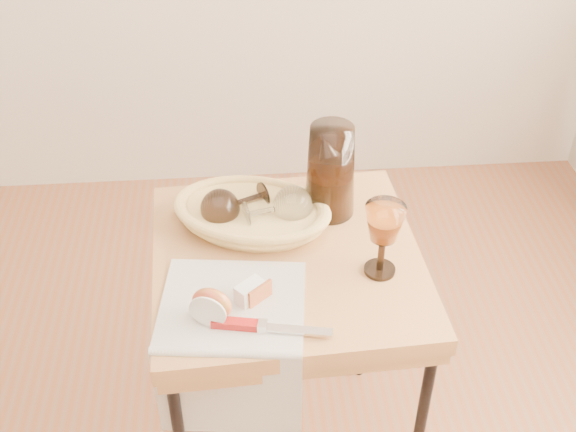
{
  "coord_description": "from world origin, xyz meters",
  "views": [
    {
      "loc": [
        0.4,
        -0.69,
        1.72
      ],
      "look_at": [
        0.49,
        0.44,
        0.84
      ],
      "focal_mm": 45.2,
      "sensor_mm": 36.0,
      "label": 1
    }
  ],
  "objects_px": {
    "goblet_lying_b": "(273,209)",
    "wine_goblet": "(383,240)",
    "bread_basket": "(252,216)",
    "goblet_lying_a": "(239,202)",
    "apple_half": "(212,304)",
    "pitcher": "(331,171)",
    "side_table": "(287,367)",
    "table_knife": "(267,326)",
    "tea_towel": "(232,305)"
  },
  "relations": [
    {
      "from": "goblet_lying_b",
      "to": "wine_goblet",
      "type": "bearing_deg",
      "value": -50.05
    },
    {
      "from": "bread_basket",
      "to": "goblet_lying_a",
      "type": "distance_m",
      "value": 0.04
    },
    {
      "from": "apple_half",
      "to": "wine_goblet",
      "type": "bearing_deg",
      "value": 37.68
    },
    {
      "from": "pitcher",
      "to": "goblet_lying_a",
      "type": "bearing_deg",
      "value": 165.03
    },
    {
      "from": "pitcher",
      "to": "wine_goblet",
      "type": "distance_m",
      "value": 0.23
    },
    {
      "from": "side_table",
      "to": "goblet_lying_a",
      "type": "distance_m",
      "value": 0.44
    },
    {
      "from": "table_knife",
      "to": "wine_goblet",
      "type": "bearing_deg",
      "value": 42.67
    },
    {
      "from": "table_knife",
      "to": "bread_basket",
      "type": "bearing_deg",
      "value": 103.36
    },
    {
      "from": "tea_towel",
      "to": "table_knife",
      "type": "relative_size",
      "value": 1.26
    },
    {
      "from": "bread_basket",
      "to": "apple_half",
      "type": "distance_m",
      "value": 0.3
    },
    {
      "from": "goblet_lying_a",
      "to": "tea_towel",
      "type": "bearing_deg",
      "value": 60.85
    },
    {
      "from": "side_table",
      "to": "bread_basket",
      "type": "height_order",
      "value": "bread_basket"
    },
    {
      "from": "bread_basket",
      "to": "goblet_lying_a",
      "type": "xyz_separation_m",
      "value": [
        -0.03,
        0.01,
        0.03
      ]
    },
    {
      "from": "goblet_lying_a",
      "to": "wine_goblet",
      "type": "xyz_separation_m",
      "value": [
        0.28,
        -0.19,
        0.03
      ]
    },
    {
      "from": "apple_half",
      "to": "table_knife",
      "type": "distance_m",
      "value": 0.11
    },
    {
      "from": "side_table",
      "to": "bread_basket",
      "type": "xyz_separation_m",
      "value": [
        -0.07,
        0.11,
        0.39
      ]
    },
    {
      "from": "tea_towel",
      "to": "bread_basket",
      "type": "bearing_deg",
      "value": 85.63
    },
    {
      "from": "bread_basket",
      "to": "pitcher",
      "type": "xyz_separation_m",
      "value": [
        0.18,
        0.04,
        0.08
      ]
    },
    {
      "from": "goblet_lying_b",
      "to": "apple_half",
      "type": "relative_size",
      "value": 1.82
    },
    {
      "from": "side_table",
      "to": "apple_half",
      "type": "bearing_deg",
      "value": -131.57
    },
    {
      "from": "pitcher",
      "to": "apple_half",
      "type": "distance_m",
      "value": 0.42
    },
    {
      "from": "side_table",
      "to": "tea_towel",
      "type": "xyz_separation_m",
      "value": [
        -0.12,
        -0.14,
        0.36
      ]
    },
    {
      "from": "goblet_lying_a",
      "to": "goblet_lying_b",
      "type": "height_order",
      "value": "same"
    },
    {
      "from": "wine_goblet",
      "to": "apple_half",
      "type": "xyz_separation_m",
      "value": [
        -0.34,
        -0.11,
        -0.04
      ]
    },
    {
      "from": "tea_towel",
      "to": "apple_half",
      "type": "bearing_deg",
      "value": -130.74
    },
    {
      "from": "pitcher",
      "to": "wine_goblet",
      "type": "bearing_deg",
      "value": -92.59
    },
    {
      "from": "bread_basket",
      "to": "wine_goblet",
      "type": "height_order",
      "value": "wine_goblet"
    },
    {
      "from": "wine_goblet",
      "to": "table_knife",
      "type": "relative_size",
      "value": 0.75
    },
    {
      "from": "bread_basket",
      "to": "goblet_lying_b",
      "type": "bearing_deg",
      "value": -4.8
    },
    {
      "from": "goblet_lying_a",
      "to": "pitcher",
      "type": "xyz_separation_m",
      "value": [
        0.2,
        0.03,
        0.05
      ]
    },
    {
      "from": "tea_towel",
      "to": "goblet_lying_a",
      "type": "relative_size",
      "value": 1.99
    },
    {
      "from": "bread_basket",
      "to": "pitcher",
      "type": "bearing_deg",
      "value": 30.23
    },
    {
      "from": "pitcher",
      "to": "tea_towel",
      "type": "bearing_deg",
      "value": -150.7
    },
    {
      "from": "side_table",
      "to": "goblet_lying_b",
      "type": "bearing_deg",
      "value": 105.32
    },
    {
      "from": "tea_towel",
      "to": "wine_goblet",
      "type": "bearing_deg",
      "value": 20.8
    },
    {
      "from": "tea_towel",
      "to": "goblet_lying_b",
      "type": "xyz_separation_m",
      "value": [
        0.09,
        0.23,
        0.05
      ]
    },
    {
      "from": "apple_half",
      "to": "table_knife",
      "type": "xyz_separation_m",
      "value": [
        0.1,
        -0.04,
        -0.03
      ]
    },
    {
      "from": "tea_towel",
      "to": "wine_goblet",
      "type": "relative_size",
      "value": 1.67
    },
    {
      "from": "bread_basket",
      "to": "pitcher",
      "type": "distance_m",
      "value": 0.2
    },
    {
      "from": "goblet_lying_a",
      "to": "table_knife",
      "type": "height_order",
      "value": "goblet_lying_a"
    },
    {
      "from": "goblet_lying_a",
      "to": "apple_half",
      "type": "distance_m",
      "value": 0.3
    },
    {
      "from": "side_table",
      "to": "pitcher",
      "type": "bearing_deg",
      "value": 54.07
    },
    {
      "from": "bread_basket",
      "to": "table_knife",
      "type": "xyz_separation_m",
      "value": [
        0.01,
        -0.32,
        -0.01
      ]
    },
    {
      "from": "tea_towel",
      "to": "apple_half",
      "type": "relative_size",
      "value": 3.57
    },
    {
      "from": "goblet_lying_a",
      "to": "table_knife",
      "type": "relative_size",
      "value": 0.63
    },
    {
      "from": "bread_basket",
      "to": "table_knife",
      "type": "relative_size",
      "value": 1.39
    },
    {
      "from": "side_table",
      "to": "tea_towel",
      "type": "distance_m",
      "value": 0.41
    },
    {
      "from": "table_knife",
      "to": "goblet_lying_b",
      "type": "bearing_deg",
      "value": 94.94
    },
    {
      "from": "side_table",
      "to": "goblet_lying_a",
      "type": "height_order",
      "value": "goblet_lying_a"
    },
    {
      "from": "side_table",
      "to": "pitcher",
      "type": "height_order",
      "value": "pitcher"
    }
  ]
}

